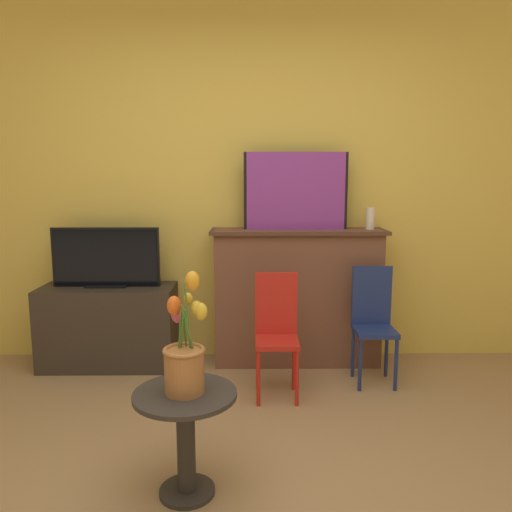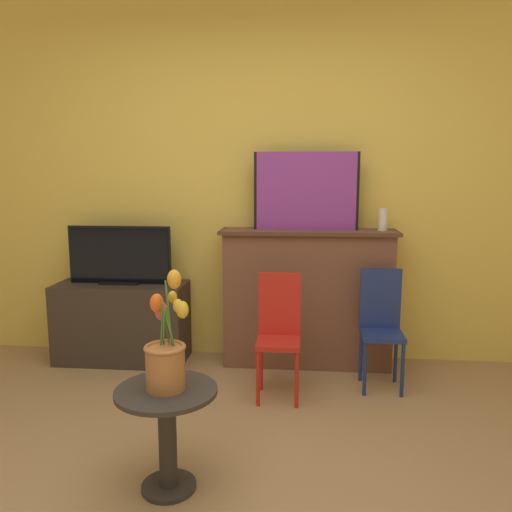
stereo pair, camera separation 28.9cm
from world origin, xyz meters
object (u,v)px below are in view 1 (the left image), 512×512
object	(u,v)px
chair_blue	(373,318)
painting	(296,191)
tv_monitor	(106,258)
chair_red	(277,328)
vase_tulips	(185,357)

from	to	relation	value
chair_blue	painting	bearing A→B (deg)	144.21
painting	tv_monitor	distance (m)	1.43
chair_red	painting	bearing A→B (deg)	74.41
chair_red	vase_tulips	distance (m)	1.10
tv_monitor	chair_red	world-z (taller)	tv_monitor
tv_monitor	vase_tulips	xyz separation A→B (m)	(0.76, -1.50, -0.17)
chair_blue	vase_tulips	world-z (taller)	vase_tulips
vase_tulips	chair_red	bearing A→B (deg)	66.33
chair_red	vase_tulips	bearing A→B (deg)	-113.67
painting	vase_tulips	world-z (taller)	painting
tv_monitor	chair_blue	distance (m)	1.91
tv_monitor	vase_tulips	distance (m)	1.69
painting	chair_red	world-z (taller)	painting
tv_monitor	painting	bearing A→B (deg)	2.78
tv_monitor	chair_red	size ratio (longest dim) A/B	0.98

